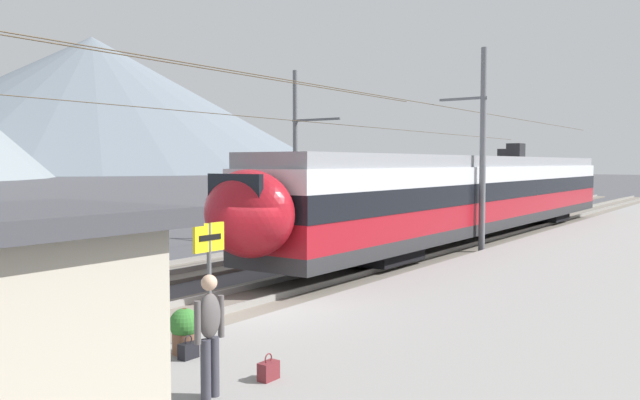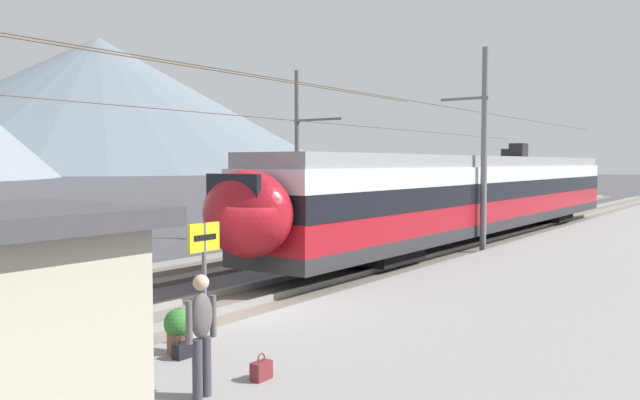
{
  "view_description": "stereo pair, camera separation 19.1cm",
  "coord_description": "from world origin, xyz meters",
  "px_view_note": "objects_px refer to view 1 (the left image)",
  "views": [
    {
      "loc": [
        -10.46,
        -9.45,
        3.56
      ],
      "look_at": [
        6.43,
        2.63,
        2.35
      ],
      "focal_mm": 35.81,
      "sensor_mm": 36.0,
      "label": 1
    },
    {
      "loc": [
        -10.35,
        -9.61,
        3.56
      ],
      "look_at": [
        6.43,
        2.63,
        2.35
      ],
      "focal_mm": 35.81,
      "sensor_mm": 36.0,
      "label": 2
    }
  ],
  "objects_px": {
    "catenary_mast_mid": "(480,148)",
    "handbag_near_sign": "(188,350)",
    "train_near_platform": "(477,193)",
    "potted_plant_platform_edge": "(185,328)",
    "train_far_track": "(480,183)",
    "passenger_walking": "(210,329)",
    "catenary_mast_far_side": "(299,152)",
    "platform_sign": "(209,255)",
    "handbag_beside_passenger": "(268,370)"
  },
  "relations": [
    {
      "from": "train_far_track",
      "to": "potted_plant_platform_edge",
      "type": "distance_m",
      "value": 33.77
    },
    {
      "from": "handbag_near_sign",
      "to": "catenary_mast_mid",
      "type": "bearing_deg",
      "value": 5.49
    },
    {
      "from": "catenary_mast_mid",
      "to": "handbag_near_sign",
      "type": "height_order",
      "value": "catenary_mast_mid"
    },
    {
      "from": "potted_plant_platform_edge",
      "to": "handbag_near_sign",
      "type": "bearing_deg",
      "value": -121.13
    },
    {
      "from": "handbag_near_sign",
      "to": "potted_plant_platform_edge",
      "type": "xyz_separation_m",
      "value": [
        0.16,
        0.26,
        0.29
      ]
    },
    {
      "from": "handbag_beside_passenger",
      "to": "handbag_near_sign",
      "type": "bearing_deg",
      "value": 89.07
    },
    {
      "from": "catenary_mast_far_side",
      "to": "potted_plant_platform_edge",
      "type": "relative_size",
      "value": 58.99
    },
    {
      "from": "catenary_mast_far_side",
      "to": "handbag_near_sign",
      "type": "xyz_separation_m",
      "value": [
        -16.25,
        -10.2,
        -3.55
      ]
    },
    {
      "from": "train_near_platform",
      "to": "train_far_track",
      "type": "xyz_separation_m",
      "value": [
        12.92,
        4.92,
        -0.0
      ]
    },
    {
      "from": "train_near_platform",
      "to": "passenger_walking",
      "type": "xyz_separation_m",
      "value": [
        -21.1,
        -4.67,
        -0.92
      ]
    },
    {
      "from": "platform_sign",
      "to": "potted_plant_platform_edge",
      "type": "bearing_deg",
      "value": -174.48
    },
    {
      "from": "catenary_mast_mid",
      "to": "passenger_walking",
      "type": "bearing_deg",
      "value": -169.87
    },
    {
      "from": "passenger_walking",
      "to": "catenary_mast_mid",
      "type": "bearing_deg",
      "value": 10.13
    },
    {
      "from": "train_near_platform",
      "to": "potted_plant_platform_edge",
      "type": "distance_m",
      "value": 20.17
    },
    {
      "from": "catenary_mast_mid",
      "to": "potted_plant_platform_edge",
      "type": "height_order",
      "value": "catenary_mast_mid"
    },
    {
      "from": "catenary_mast_far_side",
      "to": "handbag_near_sign",
      "type": "height_order",
      "value": "catenary_mast_far_side"
    },
    {
      "from": "potted_plant_platform_edge",
      "to": "catenary_mast_far_side",
      "type": "bearing_deg",
      "value": 31.69
    },
    {
      "from": "train_far_track",
      "to": "catenary_mast_mid",
      "type": "bearing_deg",
      "value": -158.63
    },
    {
      "from": "handbag_beside_passenger",
      "to": "handbag_near_sign",
      "type": "relative_size",
      "value": 1.03
    },
    {
      "from": "train_near_platform",
      "to": "potted_plant_platform_edge",
      "type": "bearing_deg",
      "value": -171.82
    },
    {
      "from": "platform_sign",
      "to": "catenary_mast_far_side",
      "type": "bearing_deg",
      "value": 32.58
    },
    {
      "from": "catenary_mast_far_side",
      "to": "train_far_track",
      "type": "bearing_deg",
      "value": -7.33
    },
    {
      "from": "train_near_platform",
      "to": "potted_plant_platform_edge",
      "type": "xyz_separation_m",
      "value": [
        -19.91,
        -2.86,
        -1.43
      ]
    },
    {
      "from": "platform_sign",
      "to": "potted_plant_platform_edge",
      "type": "relative_size",
      "value": 2.8
    },
    {
      "from": "passenger_walking",
      "to": "handbag_near_sign",
      "type": "bearing_deg",
      "value": 56.17
    },
    {
      "from": "passenger_walking",
      "to": "handbag_beside_passenger",
      "type": "bearing_deg",
      "value": -10.31
    },
    {
      "from": "train_far_track",
      "to": "handbag_near_sign",
      "type": "xyz_separation_m",
      "value": [
        -32.99,
        -8.04,
        -1.72
      ]
    },
    {
      "from": "passenger_walking",
      "to": "handbag_near_sign",
      "type": "height_order",
      "value": "passenger_walking"
    },
    {
      "from": "catenary_mast_mid",
      "to": "handbag_near_sign",
      "type": "xyz_separation_m",
      "value": [
        -16.48,
        -1.58,
        -3.64
      ]
    },
    {
      "from": "train_near_platform",
      "to": "catenary_mast_mid",
      "type": "bearing_deg",
      "value": -156.82
    },
    {
      "from": "train_far_track",
      "to": "catenary_mast_far_side",
      "type": "relative_size",
      "value": 0.6
    },
    {
      "from": "handbag_beside_passenger",
      "to": "handbag_near_sign",
      "type": "distance_m",
      "value": 1.73
    },
    {
      "from": "train_far_track",
      "to": "passenger_walking",
      "type": "bearing_deg",
      "value": -164.26
    },
    {
      "from": "train_far_track",
      "to": "catenary_mast_mid",
      "type": "xyz_separation_m",
      "value": [
        -16.51,
        -6.46,
        1.92
      ]
    },
    {
      "from": "train_near_platform",
      "to": "passenger_walking",
      "type": "relative_size",
      "value": 18.8
    },
    {
      "from": "train_near_platform",
      "to": "passenger_walking",
      "type": "distance_m",
      "value": 21.63
    },
    {
      "from": "catenary_mast_far_side",
      "to": "handbag_near_sign",
      "type": "distance_m",
      "value": 19.51
    },
    {
      "from": "train_near_platform",
      "to": "handbag_near_sign",
      "type": "xyz_separation_m",
      "value": [
        -20.07,
        -3.12,
        -1.72
      ]
    },
    {
      "from": "train_far_track",
      "to": "catenary_mast_mid",
      "type": "distance_m",
      "value": 17.83
    },
    {
      "from": "platform_sign",
      "to": "handbag_near_sign",
      "type": "height_order",
      "value": "platform_sign"
    },
    {
      "from": "handbag_beside_passenger",
      "to": "potted_plant_platform_edge",
      "type": "bearing_deg",
      "value": 84.71
    },
    {
      "from": "handbag_near_sign",
      "to": "passenger_walking",
      "type": "bearing_deg",
      "value": -123.83
    },
    {
      "from": "catenary_mast_far_side",
      "to": "platform_sign",
      "type": "xyz_separation_m",
      "value": [
        -15.45,
        -9.88,
        -2.11
      ]
    },
    {
      "from": "catenary_mast_mid",
      "to": "catenary_mast_far_side",
      "type": "height_order",
      "value": "catenary_mast_mid"
    },
    {
      "from": "train_far_track",
      "to": "handbag_near_sign",
      "type": "bearing_deg",
      "value": -166.3
    },
    {
      "from": "platform_sign",
      "to": "handbag_near_sign",
      "type": "distance_m",
      "value": 1.68
    },
    {
      "from": "passenger_walking",
      "to": "potted_plant_platform_edge",
      "type": "bearing_deg",
      "value": 56.54
    },
    {
      "from": "catenary_mast_mid",
      "to": "train_near_platform",
      "type": "bearing_deg",
      "value": 23.18
    },
    {
      "from": "catenary_mast_far_side",
      "to": "handbag_beside_passenger",
      "type": "distance_m",
      "value": 20.49
    },
    {
      "from": "train_far_track",
      "to": "catenary_mast_mid",
      "type": "relative_size",
      "value": 0.6
    }
  ]
}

